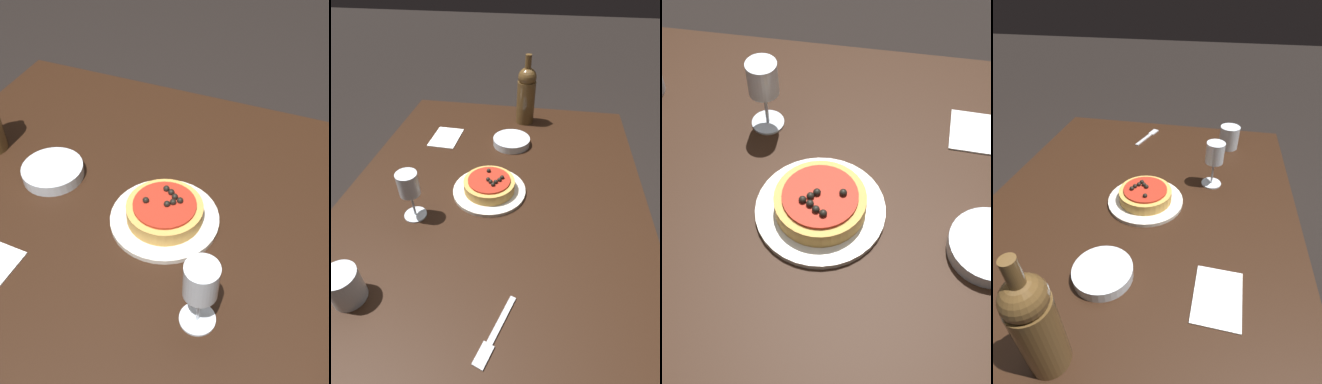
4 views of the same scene
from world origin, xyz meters
The scene contains 6 objects.
ground_plane centered at (0.00, 0.00, 0.00)m, with size 14.00×14.00×0.00m, color black.
dining_table centered at (0.00, 0.00, 0.67)m, with size 1.27×0.99×0.76m.
dinner_plate centered at (-0.03, 0.02, 0.76)m, with size 0.24×0.24×0.01m.
pizza centered at (-0.03, 0.02, 0.79)m, with size 0.17×0.17×0.05m.
wine_glass centered at (-0.17, 0.22, 0.87)m, with size 0.07×0.07×0.16m.
side_bowl centered at (0.28, -0.02, 0.77)m, with size 0.15×0.15×0.03m.
Camera 1 is at (-0.27, 0.63, 1.50)m, focal length 42.00 mm.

